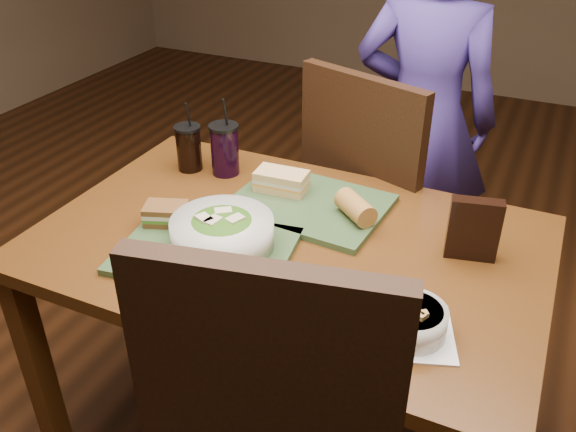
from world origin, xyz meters
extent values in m
plane|color=#381C0B|center=(0.00, 0.00, 0.00)|extent=(6.00, 6.00, 0.00)
cube|color=#512D10|center=(-0.60, -0.38, 0.35)|extent=(0.06, 0.06, 0.71)
cube|color=#512D10|center=(-0.60, 0.38, 0.35)|extent=(0.06, 0.06, 0.71)
cube|color=#512D10|center=(0.60, 0.38, 0.35)|extent=(0.06, 0.06, 0.71)
cube|color=#512D10|center=(0.00, 0.00, 0.73)|extent=(1.30, 0.85, 0.04)
cube|color=black|center=(0.21, -0.55, 0.81)|extent=(0.47, 0.14, 0.56)
cube|color=black|center=(0.03, 0.68, 0.49)|extent=(0.58, 0.58, 0.04)
cube|color=black|center=(0.03, 0.47, 0.78)|extent=(0.44, 0.19, 0.54)
cube|color=black|center=(-0.17, 0.48, 0.23)|extent=(0.04, 0.04, 0.47)
cube|color=black|center=(0.22, 0.48, 0.23)|extent=(0.04, 0.04, 0.47)
cube|color=black|center=(-0.17, 0.87, 0.23)|extent=(0.04, 0.04, 0.47)
cube|color=black|center=(0.22, 0.87, 0.23)|extent=(0.04, 0.04, 0.47)
imported|color=#412F83|center=(0.11, 0.97, 0.74)|extent=(0.57, 0.40, 1.49)
cube|color=#334E2A|center=(-0.16, -0.15, 0.76)|extent=(0.46, 0.38, 0.02)
cube|color=#334E2A|center=(-0.01, 0.17, 0.76)|extent=(0.44, 0.35, 0.02)
cylinder|color=silver|center=(-0.12, -0.12, 0.81)|extent=(0.26, 0.26, 0.07)
ellipsoid|color=#427219|center=(-0.12, -0.12, 0.82)|extent=(0.21, 0.21, 0.06)
cube|color=beige|center=(-0.16, -0.14, 0.85)|extent=(0.05, 0.05, 0.01)
cube|color=beige|center=(-0.09, -0.11, 0.85)|extent=(0.04, 0.05, 0.01)
cube|color=beige|center=(-0.14, -0.14, 0.85)|extent=(0.04, 0.05, 0.01)
cube|color=beige|center=(-0.14, -0.09, 0.85)|extent=(0.05, 0.05, 0.01)
cube|color=white|center=(0.38, -0.22, 0.75)|extent=(0.23, 0.23, 0.00)
cylinder|color=silver|center=(0.38, -0.22, 0.78)|extent=(0.15, 0.15, 0.06)
cylinder|color=black|center=(0.38, -0.22, 0.81)|extent=(0.13, 0.13, 0.01)
cube|color=#B28947|center=(0.41, -0.23, 0.82)|extent=(0.02, 0.02, 0.01)
cube|color=#B28947|center=(0.38, -0.22, 0.82)|extent=(0.02, 0.02, 0.01)
cube|color=#B28947|center=(0.38, -0.22, 0.82)|extent=(0.02, 0.02, 0.01)
cube|color=#B28947|center=(0.36, -0.23, 0.82)|extent=(0.02, 0.02, 0.01)
cube|color=#B28947|center=(0.41, -0.24, 0.82)|extent=(0.02, 0.02, 0.01)
cube|color=#B28947|center=(0.38, -0.21, 0.82)|extent=(0.02, 0.02, 0.01)
cube|color=#593819|center=(-0.31, -0.09, 0.78)|extent=(0.13, 0.11, 0.02)
cube|color=#3F721E|center=(-0.31, -0.09, 0.79)|extent=(0.13, 0.11, 0.01)
cube|color=beige|center=(-0.31, -0.09, 0.80)|extent=(0.13, 0.11, 0.01)
cube|color=#593819|center=(-0.31, -0.09, 0.81)|extent=(0.13, 0.11, 0.02)
cube|color=tan|center=(-0.11, 0.20, 0.78)|extent=(0.15, 0.09, 0.02)
cube|color=orange|center=(-0.11, 0.20, 0.79)|extent=(0.15, 0.09, 0.01)
cube|color=beige|center=(-0.11, 0.20, 0.80)|extent=(0.15, 0.09, 0.01)
cube|color=tan|center=(-0.11, 0.20, 0.82)|extent=(0.15, 0.09, 0.02)
cylinder|color=#AD7533|center=(-0.04, -0.25, 0.79)|extent=(0.12, 0.10, 0.05)
cylinder|color=#AD7533|center=(0.13, 0.15, 0.80)|extent=(0.14, 0.13, 0.06)
cylinder|color=black|center=(-0.45, 0.24, 0.82)|extent=(0.08, 0.08, 0.14)
cylinder|color=black|center=(-0.45, 0.24, 0.89)|extent=(0.08, 0.08, 0.01)
cylinder|color=black|center=(-0.44, 0.24, 0.93)|extent=(0.01, 0.02, 0.09)
cylinder|color=black|center=(-0.33, 0.26, 0.83)|extent=(0.09, 0.09, 0.15)
cylinder|color=black|center=(-0.33, 0.26, 0.91)|extent=(0.09, 0.09, 0.01)
cylinder|color=black|center=(-0.33, 0.26, 0.95)|extent=(0.01, 0.02, 0.10)
cube|color=black|center=(0.44, 0.12, 0.83)|extent=(0.13, 0.06, 0.16)
camera|label=1|loc=(0.56, -1.20, 1.63)|focal=38.00mm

